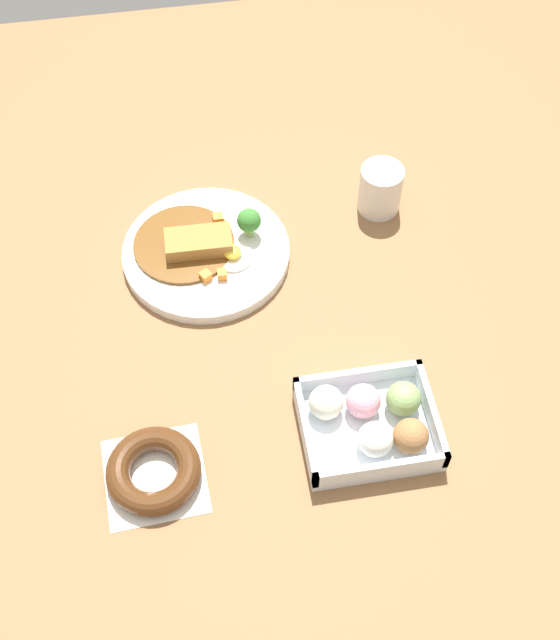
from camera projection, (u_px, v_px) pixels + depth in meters
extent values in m
plane|color=brown|center=(233.00, 348.00, 1.15)|extent=(1.60, 1.60, 0.00)
cylinder|color=white|center=(206.00, 253.00, 1.23)|extent=(0.25, 0.25, 0.02)
cylinder|color=brown|center=(184.00, 244.00, 1.23)|extent=(0.15, 0.15, 0.01)
cube|color=#A87538|center=(199.00, 242.00, 1.21)|extent=(0.10, 0.05, 0.02)
cylinder|color=white|center=(233.00, 256.00, 1.21)|extent=(0.06, 0.06, 0.00)
ellipsoid|color=yellow|center=(232.00, 252.00, 1.21)|extent=(0.03, 0.03, 0.01)
cylinder|color=#8CB766|center=(249.00, 230.00, 1.24)|extent=(0.01, 0.01, 0.02)
sphere|color=#387A2D|center=(249.00, 220.00, 1.22)|extent=(0.04, 0.04, 0.04)
cube|color=orange|center=(206.00, 276.00, 1.19)|extent=(0.02, 0.02, 0.01)
cube|color=orange|center=(218.00, 219.00, 1.25)|extent=(0.02, 0.02, 0.02)
cube|color=orange|center=(222.00, 275.00, 1.19)|extent=(0.01, 0.01, 0.01)
cube|color=silver|center=(367.00, 429.00, 1.07)|extent=(0.17, 0.14, 0.01)
cube|color=silver|center=(431.00, 412.00, 1.06)|extent=(0.01, 0.14, 0.03)
cube|color=silver|center=(305.00, 431.00, 1.04)|extent=(0.01, 0.14, 0.03)
cube|color=silver|center=(357.00, 376.00, 1.09)|extent=(0.17, 0.01, 0.03)
cube|color=silver|center=(381.00, 470.00, 1.01)|extent=(0.17, 0.01, 0.03)
sphere|color=#84A860|center=(403.00, 399.00, 1.06)|extent=(0.05, 0.05, 0.05)
sphere|color=pink|center=(363.00, 401.00, 1.06)|extent=(0.05, 0.05, 0.05)
sphere|color=#EFE5C6|center=(326.00, 402.00, 1.06)|extent=(0.05, 0.05, 0.05)
sphere|color=#9E6B3D|center=(411.00, 436.00, 1.03)|extent=(0.05, 0.05, 0.05)
sphere|color=silver|center=(375.00, 439.00, 1.03)|extent=(0.05, 0.05, 0.05)
cube|color=white|center=(155.00, 476.00, 1.04)|extent=(0.13, 0.13, 0.00)
torus|color=#4C2B14|center=(153.00, 471.00, 1.02)|extent=(0.12, 0.12, 0.03)
cylinder|color=silver|center=(380.00, 189.00, 1.27)|extent=(0.07, 0.07, 0.08)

